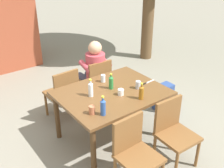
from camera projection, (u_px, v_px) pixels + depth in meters
ground_plane at (112, 137)px, 4.09m from camera, size 24.00×24.00×0.00m
dining_table at (112, 98)px, 3.78m from camera, size 1.41×1.10×0.76m
chair_far_right at (97, 81)px, 4.64m from camera, size 0.46×0.46×0.87m
chair_far_left at (63, 92)px, 4.30m from camera, size 0.46×0.46×0.87m
chair_near_right at (173, 130)px, 3.44m from camera, size 0.46×0.46×0.87m
chair_near_left at (134, 150)px, 3.09m from camera, size 0.45×0.45×0.87m
person_in_white_shirt at (93, 70)px, 4.64m from camera, size 0.47×0.61×1.18m
bottle_green at (111, 82)px, 3.78m from camera, size 0.06×0.06×0.23m
bottle_clear at (91, 89)px, 3.59m from camera, size 0.06×0.06×0.25m
bottle_amber at (141, 92)px, 3.53m from camera, size 0.06×0.06×0.23m
bottle_blue at (103, 107)px, 3.20m from camera, size 0.06×0.06×0.25m
cup_white at (121, 92)px, 3.65m from camera, size 0.08×0.08×0.08m
cup_terracotta at (92, 110)px, 3.24m from camera, size 0.07×0.07×0.10m
cup_steel at (138, 85)px, 3.81m from camera, size 0.07×0.07×0.11m
cup_glass at (103, 78)px, 3.99m from camera, size 0.07×0.07×0.11m
table_knife at (147, 82)px, 3.98m from camera, size 0.24×0.04×0.01m
backpack_by_near_side at (164, 97)px, 4.69m from camera, size 0.31×0.26×0.44m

